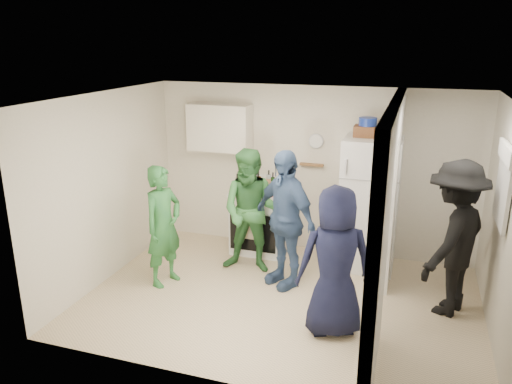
{
  "coord_description": "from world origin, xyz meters",
  "views": [
    {
      "loc": [
        1.44,
        -5.41,
        3.14
      ],
      "look_at": [
        -0.46,
        0.4,
        1.25
      ],
      "focal_mm": 35.0,
      "sensor_mm": 36.0,
      "label": 1
    }
  ],
  "objects_px": {
    "person_navy": "(335,262)",
    "yellow_cup_stack_top": "(391,131)",
    "person_nook": "(454,239)",
    "person_green_left": "(163,226)",
    "wicker_basket": "(367,131)",
    "stove": "(260,221)",
    "person_green_center": "(251,212)",
    "person_denim": "(284,219)",
    "fridge": "(369,204)",
    "blue_bowl": "(368,122)"
  },
  "relations": [
    {
      "from": "blue_bowl",
      "to": "person_green_left",
      "type": "height_order",
      "value": "blue_bowl"
    },
    {
      "from": "wicker_basket",
      "to": "fridge",
      "type": "bearing_deg",
      "value": -26.57
    },
    {
      "from": "yellow_cup_stack_top",
      "to": "person_green_center",
      "type": "distance_m",
      "value": 2.14
    },
    {
      "from": "wicker_basket",
      "to": "person_green_left",
      "type": "bearing_deg",
      "value": -149.3
    },
    {
      "from": "person_denim",
      "to": "person_nook",
      "type": "bearing_deg",
      "value": 33.05
    },
    {
      "from": "stove",
      "to": "person_green_left",
      "type": "bearing_deg",
      "value": -121.92
    },
    {
      "from": "blue_bowl",
      "to": "yellow_cup_stack_top",
      "type": "distance_m",
      "value": 0.36
    },
    {
      "from": "stove",
      "to": "person_green_center",
      "type": "distance_m",
      "value": 0.79
    },
    {
      "from": "person_green_center",
      "to": "fridge",
      "type": "bearing_deg",
      "value": 19.32
    },
    {
      "from": "wicker_basket",
      "to": "person_nook",
      "type": "xyz_separation_m",
      "value": [
        1.15,
        -1.02,
        -1.01
      ]
    },
    {
      "from": "stove",
      "to": "fridge",
      "type": "xyz_separation_m",
      "value": [
        1.62,
        -0.03,
        0.45
      ]
    },
    {
      "from": "person_green_left",
      "to": "person_nook",
      "type": "height_order",
      "value": "person_nook"
    },
    {
      "from": "person_green_center",
      "to": "person_navy",
      "type": "relative_size",
      "value": 1.03
    },
    {
      "from": "stove",
      "to": "fridge",
      "type": "relative_size",
      "value": 0.51
    },
    {
      "from": "fridge",
      "to": "person_green_left",
      "type": "xyz_separation_m",
      "value": [
        -2.48,
        -1.37,
        -0.13
      ]
    },
    {
      "from": "person_green_center",
      "to": "person_navy",
      "type": "xyz_separation_m",
      "value": [
        1.35,
        -1.19,
        -0.03
      ]
    },
    {
      "from": "fridge",
      "to": "blue_bowl",
      "type": "xyz_separation_m",
      "value": [
        -0.1,
        0.05,
        1.14
      ]
    },
    {
      "from": "person_green_left",
      "to": "person_navy",
      "type": "relative_size",
      "value": 0.95
    },
    {
      "from": "yellow_cup_stack_top",
      "to": "person_nook",
      "type": "relative_size",
      "value": 0.13
    },
    {
      "from": "person_green_left",
      "to": "person_denim",
      "type": "relative_size",
      "value": 0.88
    },
    {
      "from": "wicker_basket",
      "to": "person_green_center",
      "type": "relative_size",
      "value": 0.2
    },
    {
      "from": "stove",
      "to": "person_green_left",
      "type": "height_order",
      "value": "person_green_left"
    },
    {
      "from": "wicker_basket",
      "to": "person_green_left",
      "type": "distance_m",
      "value": 3.0
    },
    {
      "from": "person_navy",
      "to": "yellow_cup_stack_top",
      "type": "bearing_deg",
      "value": -126.59
    },
    {
      "from": "wicker_basket",
      "to": "person_navy",
      "type": "height_order",
      "value": "wicker_basket"
    },
    {
      "from": "stove",
      "to": "person_denim",
      "type": "relative_size",
      "value": 0.53
    },
    {
      "from": "stove",
      "to": "person_green_left",
      "type": "relative_size",
      "value": 0.6
    },
    {
      "from": "person_denim",
      "to": "person_nook",
      "type": "relative_size",
      "value": 0.98
    },
    {
      "from": "stove",
      "to": "fridge",
      "type": "bearing_deg",
      "value": -1.06
    },
    {
      "from": "person_green_center",
      "to": "person_navy",
      "type": "bearing_deg",
      "value": -45.43
    },
    {
      "from": "wicker_basket",
      "to": "person_denim",
      "type": "relative_size",
      "value": 0.19
    },
    {
      "from": "fridge",
      "to": "person_navy",
      "type": "xyz_separation_m",
      "value": [
        -0.17,
        -1.84,
        -0.09
      ]
    },
    {
      "from": "blue_bowl",
      "to": "person_nook",
      "type": "relative_size",
      "value": 0.13
    },
    {
      "from": "fridge",
      "to": "person_green_left",
      "type": "distance_m",
      "value": 2.84
    },
    {
      "from": "wicker_basket",
      "to": "person_green_left",
      "type": "xyz_separation_m",
      "value": [
        -2.38,
        -1.42,
        -1.13
      ]
    },
    {
      "from": "person_green_left",
      "to": "person_denim",
      "type": "height_order",
      "value": "person_denim"
    },
    {
      "from": "wicker_basket",
      "to": "person_denim",
      "type": "height_order",
      "value": "wicker_basket"
    },
    {
      "from": "stove",
      "to": "fridge",
      "type": "height_order",
      "value": "fridge"
    },
    {
      "from": "fridge",
      "to": "yellow_cup_stack_top",
      "type": "bearing_deg",
      "value": -24.44
    },
    {
      "from": "wicker_basket",
      "to": "person_denim",
      "type": "bearing_deg",
      "value": -132.68
    },
    {
      "from": "wicker_basket",
      "to": "person_navy",
      "type": "xyz_separation_m",
      "value": [
        -0.07,
        -1.89,
        -1.1
      ]
    },
    {
      "from": "yellow_cup_stack_top",
      "to": "person_denim",
      "type": "distance_m",
      "value": 1.8
    },
    {
      "from": "person_green_left",
      "to": "person_green_center",
      "type": "xyz_separation_m",
      "value": [
        0.97,
        0.72,
        0.06
      ]
    },
    {
      "from": "person_green_center",
      "to": "person_navy",
      "type": "distance_m",
      "value": 1.8
    },
    {
      "from": "blue_bowl",
      "to": "fridge",
      "type": "bearing_deg",
      "value": -26.57
    },
    {
      "from": "wicker_basket",
      "to": "blue_bowl",
      "type": "height_order",
      "value": "blue_bowl"
    },
    {
      "from": "blue_bowl",
      "to": "person_green_center",
      "type": "distance_m",
      "value": 1.98
    },
    {
      "from": "wicker_basket",
      "to": "blue_bowl",
      "type": "xyz_separation_m",
      "value": [
        0.0,
        0.0,
        0.13
      ]
    },
    {
      "from": "fridge",
      "to": "person_navy",
      "type": "height_order",
      "value": "fridge"
    },
    {
      "from": "stove",
      "to": "blue_bowl",
      "type": "bearing_deg",
      "value": 0.76
    }
  ]
}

